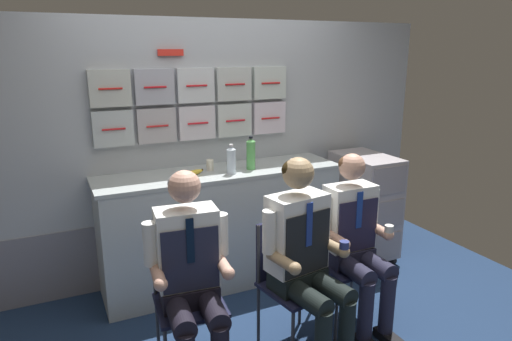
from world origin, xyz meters
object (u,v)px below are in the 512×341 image
Objects in this scene: folding_chair_left at (186,284)px; crew_member_right at (356,236)px; crew_member_left at (191,269)px; water_bottle_short at (231,160)px; service_trolley at (364,204)px; folding_chair_center at (288,270)px; snack_banana at (194,172)px; crew_member_center at (305,251)px; folding_chair_right at (341,248)px; paper_cup_tan at (210,165)px.

crew_member_right is at bearing -6.50° from folding_chair_left.
crew_member_left reaches higher than water_bottle_short.
service_trolley is 2.14m from crew_member_left.
folding_chair_center is 1.00m from water_bottle_short.
service_trolley is 1.66m from snack_banana.
crew_member_center is at bearing -7.98° from crew_member_left.
folding_chair_center is 1.00× the size of folding_chair_right.
crew_member_right reaches higher than folding_chair_center.
folding_chair_left is at bearing -111.91° from snack_banana.
water_bottle_short is 2.67× the size of paper_cup_tan.
crew_member_right is at bearing 1.25° from crew_member_left.
paper_cup_tan is (-0.68, 1.03, 0.34)m from crew_member_right.
folding_chair_center is at bearing 99.63° from crew_member_center.
water_bottle_short is (0.62, 0.89, 0.39)m from crew_member_left.
folding_chair_center is at bearing -8.77° from folding_chair_left.
folding_chair_center is at bearing -165.61° from folding_chair_right.
service_trolley is 2.05m from folding_chair_left.
crew_member_left is 1.50× the size of folding_chair_right.
folding_chair_left is at bearing -159.33° from service_trolley.
paper_cup_tan is at bearing 61.44° from folding_chair_left.
crew_member_right reaches higher than folding_chair_left.
folding_chair_center is (0.66, -0.10, 0.00)m from folding_chair_left.
paper_cup_tan is (-0.12, 0.17, -0.06)m from water_bottle_short.
crew_member_center is (-1.24, -0.98, 0.19)m from service_trolley.
crew_member_center reaches higher than water_bottle_short.
folding_chair_right is (1.17, 0.03, 0.00)m from folding_chair_left.
crew_member_left is 1.50× the size of folding_chair_center.
water_bottle_short reaches higher than folding_chair_left.
folding_chair_right is (0.51, 0.13, 0.00)m from folding_chair_center.
folding_chair_right is 3.57× the size of water_bottle_short.
folding_chair_center and folding_chair_right have the same top height.
paper_cup_tan is (-1.44, 0.17, 0.49)m from service_trolley.
folding_chair_left is at bearing 84.32° from crew_member_left.
crew_member_center reaches higher than crew_member_right.
folding_chair_left and folding_chair_right have the same top height.
service_trolley is at bearing 38.47° from crew_member_center.
service_trolley is 4.18× the size of water_bottle_short.
paper_cup_tan is at bearing 26.59° from snack_banana.
folding_chair_left is at bearing 171.23° from folding_chair_center.
service_trolley is 5.69× the size of snack_banana.
crew_member_left is 14.28× the size of paper_cup_tan.
folding_chair_left is (-1.92, -0.73, -0.01)m from service_trolley.
folding_chair_left is 0.67× the size of crew_member_left.
folding_chair_left is at bearing 173.50° from crew_member_right.
snack_banana reaches higher than service_trolley.
crew_member_center is at bearing -80.16° from paper_cup_tan.
snack_banana reaches higher than folding_chair_right.
paper_cup_tan is at bearing 173.32° from service_trolley.
snack_banana is at bearing -153.41° from paper_cup_tan.
crew_member_center reaches higher than paper_cup_tan.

